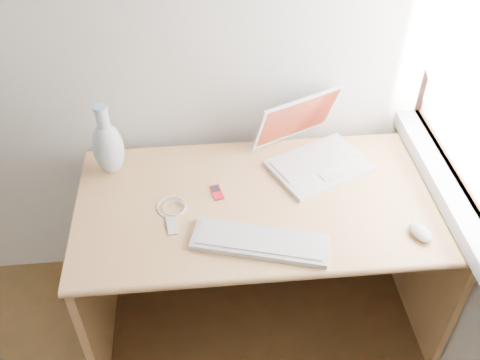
{
  "coord_description": "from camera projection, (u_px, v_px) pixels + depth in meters",
  "views": [
    {
      "loc": [
        0.8,
        -0.09,
        2.12
      ],
      "look_at": [
        0.93,
        1.35,
        0.84
      ],
      "focal_mm": 40.0,
      "sensor_mm": 36.0,
      "label": 1
    }
  ],
  "objects": [
    {
      "name": "desk",
      "position": [
        262.0,
        223.0,
        2.19
      ],
      "size": [
        1.41,
        0.71,
        0.75
      ],
      "color": "tan",
      "rests_on": "floor"
    },
    {
      "name": "laptop",
      "position": [
        318.0,
        148.0,
        2.12
      ],
      "size": [
        0.45,
        0.45,
        0.25
      ],
      "rotation": [
        0.0,
        0.0,
        0.43
      ],
      "color": "silver",
      "rests_on": "desk"
    },
    {
      "name": "external_keyboard",
      "position": [
        260.0,
        242.0,
        1.81
      ],
      "size": [
        0.48,
        0.26,
        0.02
      ],
      "rotation": [
        0.0,
        0.0,
        -0.28
      ],
      "color": "silver",
      "rests_on": "desk"
    },
    {
      "name": "mouse",
      "position": [
        421.0,
        232.0,
        1.84
      ],
      "size": [
        0.09,
        0.12,
        0.04
      ],
      "primitive_type": "ellipsoid",
      "rotation": [
        0.0,
        0.0,
        0.36
      ],
      "color": "silver",
      "rests_on": "desk"
    },
    {
      "name": "ipod",
      "position": [
        217.0,
        192.0,
        2.01
      ],
      "size": [
        0.05,
        0.09,
        0.01
      ],
      "rotation": [
        0.0,
        0.0,
        0.24
      ],
      "color": "#AC0C23",
      "rests_on": "desk"
    },
    {
      "name": "cable_coil",
      "position": [
        172.0,
        207.0,
        1.95
      ],
      "size": [
        0.13,
        0.13,
        0.01
      ],
      "primitive_type": "torus",
      "rotation": [
        0.0,
        0.0,
        0.18
      ],
      "color": "silver",
      "rests_on": "desk"
    },
    {
      "name": "remote",
      "position": [
        172.0,
        226.0,
        1.88
      ],
      "size": [
        0.04,
        0.09,
        0.01
      ],
      "primitive_type": "cube",
      "rotation": [
        0.0,
        0.0,
        0.12
      ],
      "color": "silver",
      "rests_on": "desk"
    },
    {
      "name": "vase",
      "position": [
        108.0,
        146.0,
        2.03
      ],
      "size": [
        0.12,
        0.12,
        0.3
      ],
      "color": "silver",
      "rests_on": "desk"
    }
  ]
}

